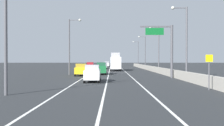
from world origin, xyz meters
TOP-DOWN VIEW (x-y plane):
  - ground_plane at (0.00, 64.00)m, footprint 320.00×320.00m
  - lane_stripe_left at (-5.50, 55.00)m, footprint 0.16×130.00m
  - lane_stripe_center at (-2.00, 55.00)m, footprint 0.16×130.00m
  - lane_stripe_right at (1.50, 55.00)m, footprint 0.16×130.00m
  - jersey_barrier_right at (7.71, 40.00)m, footprint 0.60×120.00m
  - overhead_sign_gantry at (6.37, 32.07)m, footprint 4.68×0.36m
  - speed_advisory_sign at (6.81, 17.25)m, footprint 0.60×0.11m
  - lamp_post_right_second at (8.02, 28.93)m, footprint 2.14×0.44m
  - lamp_post_right_third at (8.20, 49.77)m, footprint 2.14×0.44m
  - lamp_post_right_fourth at (8.05, 70.61)m, footprint 2.14×0.44m
  - lamp_post_right_fifth at (8.11, 91.45)m, footprint 2.14×0.44m
  - lamp_post_left_near at (-8.81, 14.09)m, footprint 2.14×0.44m
  - lamp_post_left_mid at (-8.40, 39.09)m, footprint 2.14×0.44m
  - car_red_0 at (-6.52, 55.76)m, footprint 1.94×4.36m
  - car_gray_1 at (-3.71, 69.10)m, footprint 1.87×4.22m
  - car_yellow_2 at (-6.35, 37.02)m, footprint 2.03×4.36m
  - car_white_3 at (-3.68, 25.29)m, footprint 1.87×4.18m
  - car_green_4 at (-3.31, 40.70)m, footprint 1.93×4.78m
  - car_silver_5 at (-3.23, 87.69)m, footprint 1.98×4.31m
  - box_truck at (-0.57, 56.57)m, footprint 2.50×7.82m

SIDE VIEW (x-z plane):
  - ground_plane at x=0.00m, z-range 0.00..0.00m
  - lane_stripe_left at x=-5.50m, z-range 0.00..0.00m
  - lane_stripe_center at x=-2.00m, z-range 0.00..0.00m
  - lane_stripe_right at x=1.50m, z-range 0.00..0.00m
  - jersey_barrier_right at x=7.71m, z-range 0.00..1.10m
  - car_gray_1 at x=-3.71m, z-range 0.00..1.86m
  - car_yellow_2 at x=-6.35m, z-range 0.00..1.95m
  - car_white_3 at x=-3.68m, z-range -0.01..1.99m
  - car_silver_5 at x=-3.23m, z-range -0.01..2.01m
  - car_red_0 at x=-6.52m, z-range -0.01..2.01m
  - car_green_4 at x=-3.31m, z-range -0.01..2.11m
  - speed_advisory_sign at x=6.81m, z-range 0.26..3.26m
  - box_truck at x=-0.57m, z-range -0.18..4.12m
  - overhead_sign_gantry at x=6.37m, z-range 0.98..8.48m
  - lamp_post_right_second at x=8.02m, z-range 0.74..10.27m
  - lamp_post_right_third at x=8.20m, z-range 0.74..10.27m
  - lamp_post_right_fourth at x=8.05m, z-range 0.74..10.27m
  - lamp_post_right_fifth at x=8.11m, z-range 0.74..10.27m
  - lamp_post_left_near at x=-8.81m, z-range 0.74..10.27m
  - lamp_post_left_mid at x=-8.40m, z-range 0.74..10.27m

